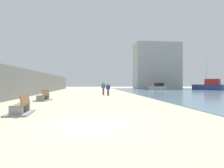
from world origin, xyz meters
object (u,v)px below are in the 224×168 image
(boat_far_right, at_px, (209,86))
(bench_near, at_px, (21,109))
(bench_far, at_px, (43,98))
(person_walking, at_px, (108,88))
(boat_nearest, at_px, (157,87))
(person_standing, at_px, (103,87))

(boat_far_right, bearing_deg, bench_near, -132.67)
(bench_far, distance_m, person_walking, 9.45)
(bench_near, xyz_separation_m, boat_nearest, (18.56, 34.62, 0.38))
(person_walking, distance_m, boat_nearest, 23.64)
(person_walking, xyz_separation_m, boat_far_right, (23.72, 16.94, 0.08))
(bench_near, xyz_separation_m, bench_far, (-0.71, 7.85, 0.00))
(person_standing, distance_m, boat_nearest, 23.09)
(bench_far, height_order, person_walking, person_walking)
(bench_near, distance_m, bench_far, 7.88)
(boat_nearest, bearing_deg, person_standing, -125.81)
(bench_near, bearing_deg, bench_far, 95.17)
(person_walking, bearing_deg, bench_near, -110.62)
(bench_far, distance_m, boat_nearest, 32.99)
(bench_near, distance_m, person_walking, 15.89)
(bench_far, distance_m, person_standing, 9.93)
(bench_far, relative_size, person_standing, 1.31)
(person_standing, bearing_deg, person_walking, -62.83)
(person_walking, height_order, boat_far_right, boat_far_right)
(person_standing, relative_size, boat_nearest, 0.34)
(person_standing, height_order, boat_far_right, boat_far_right)
(person_standing, bearing_deg, bench_near, -107.64)
(person_standing, bearing_deg, boat_far_right, 33.24)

